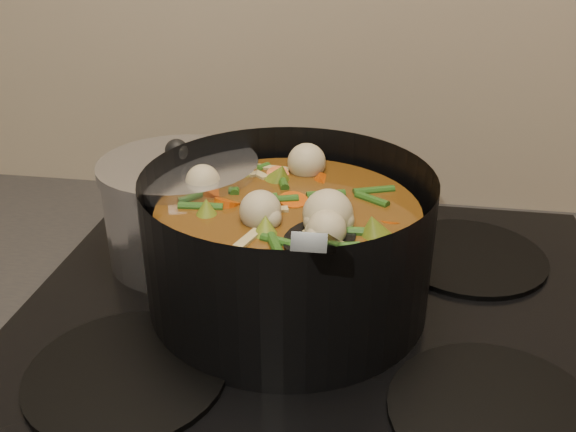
# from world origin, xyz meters

# --- Properties ---
(stovetop) EXTENTS (0.62, 0.54, 0.03)m
(stovetop) POSITION_xyz_m (0.00, 1.93, 0.92)
(stovetop) COLOR black
(stovetop) RESTS_ON counter
(stockpot) EXTENTS (0.33, 0.41, 0.21)m
(stockpot) POSITION_xyz_m (-0.04, 1.94, 1.00)
(stockpot) COLOR black
(stockpot) RESTS_ON stovetop
(saucepan) EXTENTS (0.18, 0.18, 0.15)m
(saucepan) POSITION_xyz_m (-0.17, 2.01, 0.99)
(saucepan) COLOR silver
(saucepan) RESTS_ON stovetop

